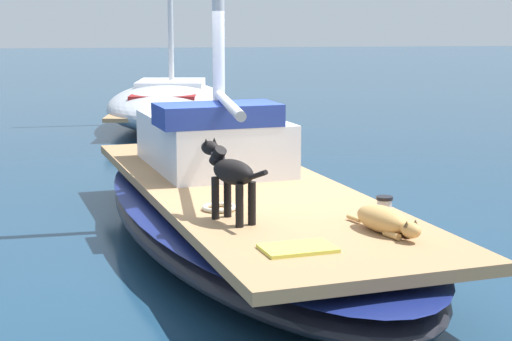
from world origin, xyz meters
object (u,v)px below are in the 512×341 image
Objects in this scene: sailboat_main at (244,215)px; moored_boat_far_astern at (170,103)px; dog_black at (230,174)px; dog_tan at (385,220)px; deck_winch at (384,209)px; coiled_rope at (219,208)px; deck_towel at (298,248)px.

sailboat_main is 1.11× the size of moored_boat_far_astern.
moored_boat_far_astern is at bearing 90.91° from dog_black.
deck_winch is at bearing 74.13° from dog_tan.
dog_black is 1.40m from deck_winch.
deck_winch is (1.06, -1.65, 0.42)m from sailboat_main.
dog_tan reaches higher than deck_winch.
dog_black is 4.08× the size of deck_winch.
deck_winch is at bearing -5.57° from dog_black.
deck_winch is at bearing -21.54° from coiled_rope.
dog_black is 0.13× the size of moored_boat_far_astern.
dog_tan is 1.63× the size of deck_towel.
dog_black is 1.15m from deck_towel.
moored_boat_far_astern is (-1.42, 12.09, -0.24)m from dog_tan.
coiled_rope is (-1.42, 0.56, -0.08)m from deck_winch.
deck_winch is 11.74m from moored_boat_far_astern.
dog_black is at bearing 174.43° from deck_winch.
sailboat_main is 2.53m from deck_towel.
coiled_rope is 0.05× the size of moored_boat_far_astern.
dog_tan reaches higher than sailboat_main.
deck_winch is 0.38× the size of deck_towel.
coiled_rope is 11.08m from moored_boat_far_astern.
deck_towel is 12.52m from moored_boat_far_astern.
sailboat_main is 10.01m from moored_boat_far_astern.
deck_towel is at bearing -137.41° from deck_winch.
coiled_rope reaches higher than sailboat_main.
coiled_rope is (-0.36, -1.08, 0.35)m from sailboat_main.
sailboat_main is at bearing 122.83° from deck_winch.
dog_tan reaches higher than coiled_rope.
deck_winch is 0.03× the size of moored_boat_far_astern.
deck_towel is 0.08× the size of moored_boat_far_astern.
coiled_rope is at bearing 158.46° from deck_winch.
deck_winch reaches higher than deck_towel.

